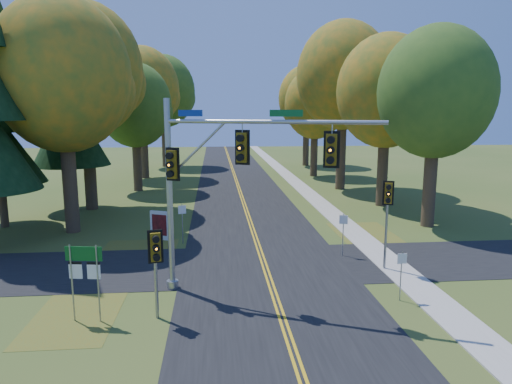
{
  "coord_description": "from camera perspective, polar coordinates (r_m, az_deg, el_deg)",
  "views": [
    {
      "loc": [
        -2.36,
        -19.24,
        7.36
      ],
      "look_at": [
        -0.18,
        4.39,
        3.2
      ],
      "focal_mm": 32.0,
      "sensor_mm": 36.0,
      "label": 1
    }
  ],
  "objects": [
    {
      "name": "centerline_left",
      "position": [
        20.72,
        1.36,
        -10.8
      ],
      "size": [
        0.1,
        160.0,
        0.01
      ],
      "primitive_type": "cube",
      "color": "gold",
      "rests_on": "road_main"
    },
    {
      "name": "tree_w_e",
      "position": [
        63.72,
        -11.43,
        12.19
      ],
      "size": [
        8.4,
        8.4,
        14.97
      ],
      "color": "#38281C",
      "rests_on": "ground"
    },
    {
      "name": "leaf_patch_w_near",
      "position": [
        24.73,
        -14.79,
        -7.7
      ],
      "size": [
        4.0,
        6.0,
        0.0
      ],
      "primitive_type": "cube",
      "color": "brown",
      "rests_on": "ground"
    },
    {
      "name": "traffic_mast",
      "position": [
        17.87,
        -4.83,
        2.61
      ],
      "size": [
        8.11,
        3.57,
        7.91
      ],
      "rotation": [
        0.0,
        0.0,
        -0.39
      ],
      "color": "#9C9FA5",
      "rests_on": "ground"
    },
    {
      "name": "reg_sign_e_south",
      "position": [
        18.95,
        17.73,
        -8.96
      ],
      "size": [
        0.38,
        0.07,
        2.01
      ],
      "rotation": [
        0.0,
        0.0,
        0.06
      ],
      "color": "gray",
      "rests_on": "ground"
    },
    {
      "name": "ground",
      "position": [
        20.74,
        1.64,
        -10.85
      ],
      "size": [
        160.0,
        160.0,
        0.0
      ],
      "primitive_type": "plane",
      "color": "#38511C",
      "rests_on": "ground"
    },
    {
      "name": "route_sign_cluster",
      "position": [
        17.28,
        -20.67,
        -8.84
      ],
      "size": [
        1.31,
        0.25,
        2.82
      ],
      "rotation": [
        0.0,
        0.0,
        -0.15
      ],
      "color": "gray",
      "rests_on": "ground"
    },
    {
      "name": "tree_e_a",
      "position": [
        31.3,
        21.6,
        11.41
      ],
      "size": [
        7.2,
        7.2,
        12.73
      ],
      "color": "#38281C",
      "rests_on": "ground"
    },
    {
      "name": "pine_c",
      "position": [
        36.89,
        -22.61,
        12.82
      ],
      "size": [
        5.6,
        5.6,
        20.56
      ],
      "color": "#38281C",
      "rests_on": "ground"
    },
    {
      "name": "centerline_right",
      "position": [
        20.74,
        1.92,
        -10.78
      ],
      "size": [
        0.1,
        160.0,
        0.01
      ],
      "primitive_type": "cube",
      "color": "gold",
      "rests_on": "road_main"
    },
    {
      "name": "tree_w_c",
      "position": [
        44.3,
        -14.83,
        10.37
      ],
      "size": [
        6.8,
        6.8,
        11.91
      ],
      "color": "#38281C",
      "rests_on": "ground"
    },
    {
      "name": "sidewalk_east",
      "position": [
        22.3,
        17.91,
        -9.75
      ],
      "size": [
        1.6,
        160.0,
        0.06
      ],
      "primitive_type": "cube",
      "color": "#9E998E",
      "rests_on": "ground"
    },
    {
      "name": "reg_sign_e_north",
      "position": [
        23.9,
        10.86,
        -4.35
      ],
      "size": [
        0.42,
        0.14,
        2.24
      ],
      "rotation": [
        0.0,
        0.0,
        -0.26
      ],
      "color": "gray",
      "rests_on": "ground"
    },
    {
      "name": "tree_e_e",
      "position": [
        64.14,
        6.41,
        11.52
      ],
      "size": [
        7.8,
        7.8,
        13.74
      ],
      "color": "#38281C",
      "rests_on": "ground"
    },
    {
      "name": "ped_signal_pole",
      "position": [
        16.45,
        -12.44,
        -7.52
      ],
      "size": [
        0.52,
        0.61,
        3.35
      ],
      "rotation": [
        0.0,
        0.0,
        0.23
      ],
      "color": "gray",
      "rests_on": "ground"
    },
    {
      "name": "east_signal_pole",
      "position": [
        21.78,
        16.14,
        -1.33
      ],
      "size": [
        0.48,
        0.57,
        4.29
      ],
      "rotation": [
        0.0,
        0.0,
        -0.33
      ],
      "color": "gray",
      "rests_on": "ground"
    },
    {
      "name": "tree_w_d",
      "position": [
        53.05,
        -14.0,
        12.27
      ],
      "size": [
        8.2,
        8.2,
        14.56
      ],
      "color": "#38281C",
      "rests_on": "ground"
    },
    {
      "name": "road_main",
      "position": [
        20.73,
        1.64,
        -10.83
      ],
      "size": [
        8.0,
        160.0,
        0.02
      ],
      "primitive_type": "cube",
      "color": "black",
      "rests_on": "ground"
    },
    {
      "name": "tree_e_c",
      "position": [
        44.76,
        10.95,
        14.0
      ],
      "size": [
        8.8,
        8.8,
        15.79
      ],
      "color": "#38281C",
      "rests_on": "ground"
    },
    {
      "name": "tree_e_d",
      "position": [
        53.4,
        7.45,
        10.8
      ],
      "size": [
        7.0,
        7.0,
        12.32
      ],
      "color": "#38281C",
      "rests_on": "ground"
    },
    {
      "name": "tree_w_b",
      "position": [
        36.87,
        -20.59,
        14.01
      ],
      "size": [
        8.6,
        8.6,
        15.38
      ],
      "color": "#38281C",
      "rests_on": "ground"
    },
    {
      "name": "leaf_patch_e",
      "position": [
        27.84,
        14.22,
        -5.69
      ],
      "size": [
        3.5,
        8.0,
        0.0
      ],
      "primitive_type": "cube",
      "color": "brown",
      "rests_on": "ground"
    },
    {
      "name": "reg_sign_w",
      "position": [
        25.95,
        -9.2,
        -3.08
      ],
      "size": [
        0.43,
        0.14,
        2.29
      ],
      "rotation": [
        0.0,
        0.0,
        0.25
      ],
      "color": "gray",
      "rests_on": "ground"
    },
    {
      "name": "tree_w_a",
      "position": [
        30.01,
        -22.88,
        13.24
      ],
      "size": [
        8.0,
        8.0,
        14.15
      ],
      "color": "#38281C",
      "rests_on": "ground"
    },
    {
      "name": "leaf_patch_w_far",
      "position": [
        18.56,
        -21.55,
        -14.14
      ],
      "size": [
        3.0,
        5.0,
        0.0
      ],
      "primitive_type": "cube",
      "color": "brown",
      "rests_on": "ground"
    },
    {
      "name": "road_cross",
      "position": [
        22.6,
        1.03,
        -9.04
      ],
      "size": [
        60.0,
        6.0,
        0.02
      ],
      "primitive_type": "cube",
      "color": "black",
      "rests_on": "ground"
    },
    {
      "name": "tree_e_b",
      "position": [
        37.31,
        16.03,
        11.93
      ],
      "size": [
        7.6,
        7.6,
        13.33
      ],
      "color": "#38281C",
      "rests_on": "ground"
    },
    {
      "name": "info_kiosk",
      "position": [
        27.22,
        -11.9,
        -4.12
      ],
      "size": [
        1.18,
        0.66,
        1.7
      ],
      "rotation": [
        0.0,
        0.0,
        -0.43
      ],
      "color": "silver",
      "rests_on": "ground"
    }
  ]
}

